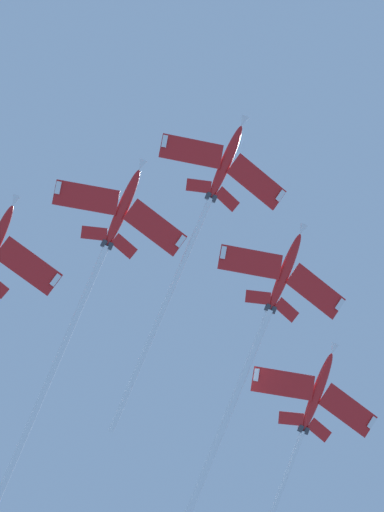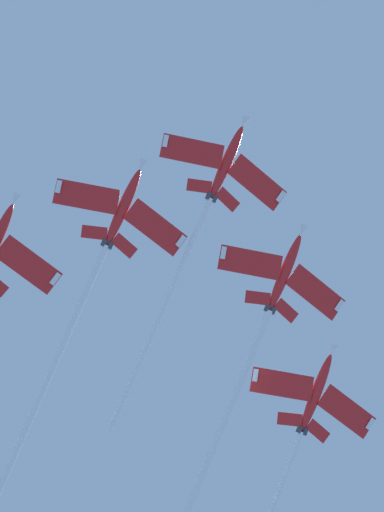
% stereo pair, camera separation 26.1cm
% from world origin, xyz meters
% --- Properties ---
extents(jet_lead, '(20.14, 44.87, 22.00)m').
position_xyz_m(jet_lead, '(-7.47, 8.61, 110.22)').
color(jet_lead, red).
extents(jet_left_wing, '(20.14, 48.33, 22.29)m').
position_xyz_m(jet_left_wing, '(6.84, 21.63, 102.88)').
color(jet_left_wing, red).
extents(jet_right_wing, '(20.13, 52.14, 25.58)m').
position_xyz_m(jet_right_wing, '(-18.01, 23.23, 103.32)').
color(jet_right_wing, red).
extents(jet_left_outer, '(20.14, 51.09, 23.23)m').
position_xyz_m(jet_left_outer, '(18.71, 32.09, 99.92)').
color(jet_left_outer, red).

